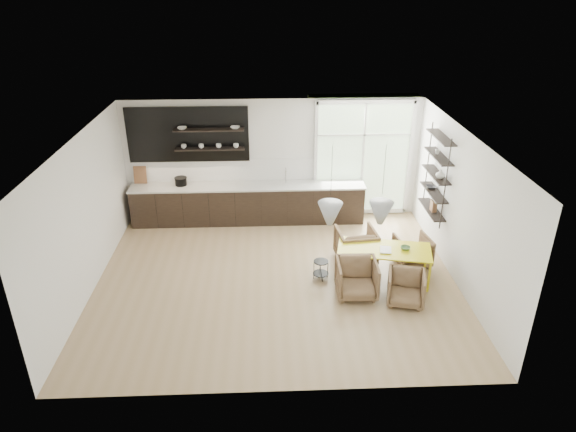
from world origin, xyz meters
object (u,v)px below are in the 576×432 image
(armchair_front_left, at_px, (357,279))
(armchair_front_right, at_px, (406,288))
(wire_stool, at_px, (321,267))
(armchair_back_left, at_px, (356,245))
(dining_table, at_px, (384,251))
(armchair_back_right, at_px, (412,250))

(armchair_front_left, xyz_separation_m, armchair_front_right, (0.86, -0.29, -0.04))
(wire_stool, bearing_deg, armchair_front_right, -30.95)
(armchair_front_right, bearing_deg, armchair_front_left, 175.50)
(armchair_back_left, bearing_deg, armchair_front_left, 75.20)
(dining_table, distance_m, wire_stool, 1.27)
(armchair_back_right, height_order, wire_stool, armchair_back_right)
(armchair_front_right, xyz_separation_m, wire_stool, (-1.46, 0.88, -0.05))
(armchair_front_left, distance_m, armchair_front_right, 0.90)
(armchair_back_left, xyz_separation_m, wire_stool, (-0.80, -0.66, -0.11))
(armchair_back_left, xyz_separation_m, armchair_front_right, (0.67, -1.54, -0.06))
(armchair_back_left, height_order, armchair_back_right, armchair_back_left)
(armchair_back_right, xyz_separation_m, wire_stool, (-1.94, -0.48, -0.06))
(armchair_back_left, bearing_deg, wire_stool, 33.63)
(dining_table, bearing_deg, armchair_front_right, -62.45)
(armchair_back_right, distance_m, armchair_front_right, 1.44)
(armchair_back_left, height_order, armchair_front_left, armchair_back_left)
(dining_table, xyz_separation_m, armchair_front_right, (0.24, -0.85, -0.30))
(armchair_back_right, bearing_deg, dining_table, 25.88)
(armchair_back_left, distance_m, wire_stool, 1.04)
(armchair_back_left, relative_size, wire_stool, 2.06)
(dining_table, xyz_separation_m, armchair_front_left, (-0.62, -0.56, -0.26))
(armchair_back_left, xyz_separation_m, armchair_front_left, (-0.19, -1.25, -0.02))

